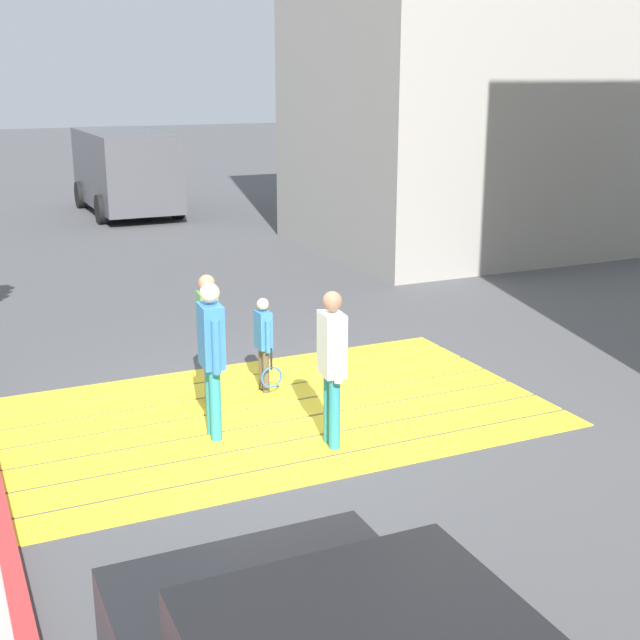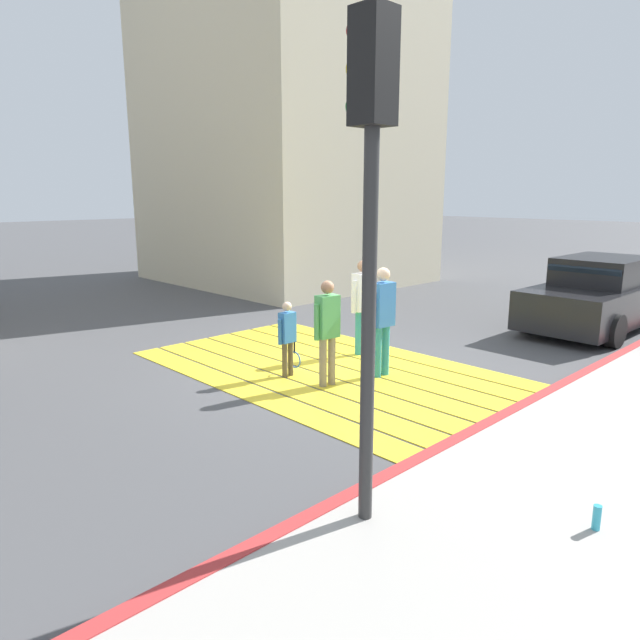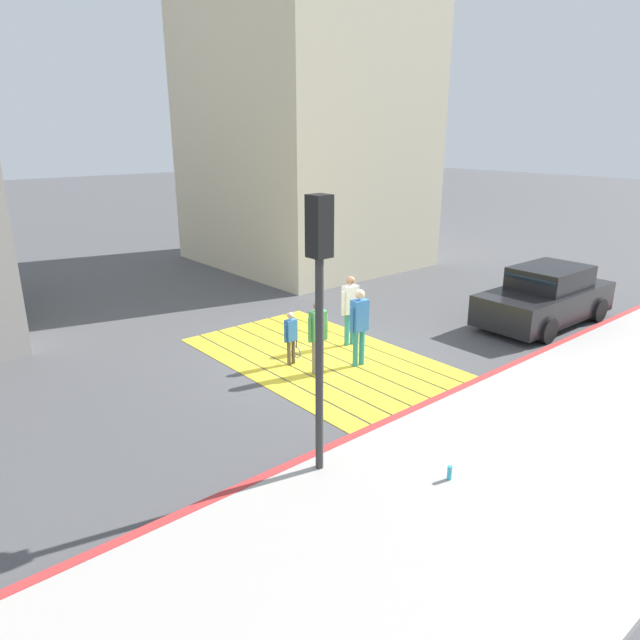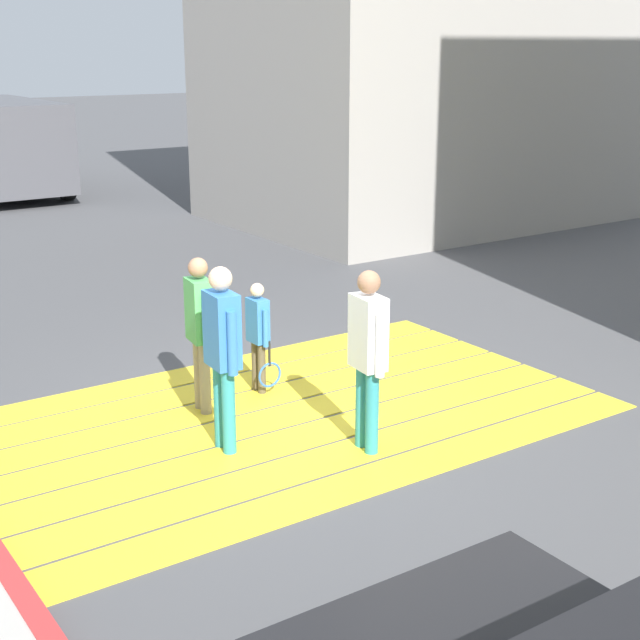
{
  "view_description": "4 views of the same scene",
  "coord_description": "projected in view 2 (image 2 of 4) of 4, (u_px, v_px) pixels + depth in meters",
  "views": [
    {
      "loc": [
        -3.55,
        -8.95,
        3.92
      ],
      "look_at": [
        0.52,
        -0.14,
        1.14
      ],
      "focal_mm": 48.31,
      "sensor_mm": 36.0,
      "label": 1
    },
    {
      "loc": [
        -6.6,
        6.54,
        2.9
      ],
      "look_at": [
        -0.34,
        0.48,
        0.98
      ],
      "focal_mm": 32.2,
      "sensor_mm": 36.0,
      "label": 2
    },
    {
      "loc": [
        -9.45,
        8.05,
        5.04
      ],
      "look_at": [
        0.41,
        -0.34,
        0.76
      ],
      "focal_mm": 32.31,
      "sensor_mm": 36.0,
      "label": 3
    },
    {
      "loc": [
        -4.62,
        -7.38,
        3.67
      ],
      "look_at": [
        0.7,
        0.37,
        0.83
      ],
      "focal_mm": 51.2,
      "sensor_mm": 36.0,
      "label": 4
    }
  ],
  "objects": [
    {
      "name": "pedestrian_adult_lead",
      "position": [
        382.0,
        314.0,
        9.11
      ],
      "size": [
        0.25,
        0.52,
        1.78
      ],
      "color": "teal",
      "rests_on": "ground"
    },
    {
      "name": "pedestrian_adult_trailing",
      "position": [
        327.0,
        326.0,
        8.65
      ],
      "size": [
        0.25,
        0.48,
        1.64
      ],
      "color": "gray",
      "rests_on": "ground"
    },
    {
      "name": "pedestrian_adult_side",
      "position": [
        363.0,
        300.0,
        10.39
      ],
      "size": [
        0.26,
        0.51,
        1.74
      ],
      "color": "teal",
      "rests_on": "ground"
    },
    {
      "name": "traffic_light_corner",
      "position": [
        369.0,
        176.0,
        4.44
      ],
      "size": [
        0.39,
        0.28,
        4.24
      ],
      "color": "#2D2D2D",
      "rests_on": "ground"
    },
    {
      "name": "crosswalk_stripes",
      "position": [
        326.0,
        369.0,
        9.7
      ],
      "size": [
        6.4,
        3.8,
        0.01
      ],
      "color": "yellow",
      "rests_on": "ground"
    },
    {
      "name": "pedestrian_child_with_racket",
      "position": [
        288.0,
        335.0,
        9.15
      ],
      "size": [
        0.28,
        0.38,
        1.24
      ],
      "color": "brown",
      "rests_on": "ground"
    },
    {
      "name": "car_parked_near_curb",
      "position": [
        598.0,
        296.0,
        12.43
      ],
      "size": [
        2.02,
        4.32,
        1.57
      ],
      "color": "black",
      "rests_on": "ground"
    },
    {
      "name": "water_bottle",
      "position": [
        597.0,
        518.0,
        4.83
      ],
      "size": [
        0.07,
        0.07,
        0.22
      ],
      "primitive_type": "cylinder",
      "color": "#33A5BF",
      "rests_on": "sidewalk_west"
    },
    {
      "name": "ground_plane",
      "position": [
        326.0,
        369.0,
        9.7
      ],
      "size": [
        120.0,
        120.0,
        0.0
      ],
      "primitive_type": "plane",
      "color": "#4C4C4F"
    },
    {
      "name": "building_far_south",
      "position": [
        284.0,
        121.0,
        18.9
      ],
      "size": [
        8.0,
        7.04,
        10.5
      ],
      "color": "beige",
      "rests_on": "ground"
    },
    {
      "name": "curb_painted",
      "position": [
        503.0,
        418.0,
        7.41
      ],
      "size": [
        0.16,
        40.0,
        0.13
      ],
      "primitive_type": "cube",
      "color": "#BC3333",
      "rests_on": "ground"
    }
  ]
}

